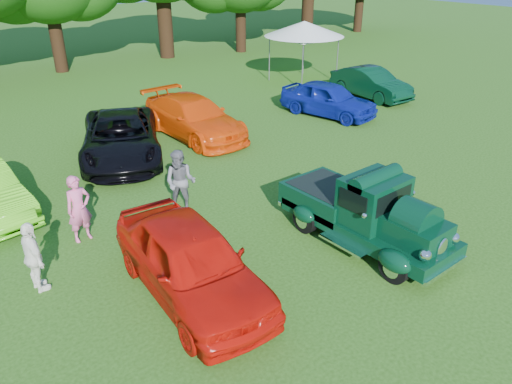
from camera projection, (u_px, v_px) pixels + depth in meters
ground at (337, 256)px, 12.32m from camera, size 120.00×120.00×0.00m
hero_pickup at (365, 213)px, 12.60m from camera, size 2.22×4.77×1.87m
red_convertible at (191, 261)px, 10.63m from camera, size 2.44×5.05×1.66m
back_car_black at (121, 137)px, 17.68m from camera, size 4.81×6.25×1.58m
back_car_orange at (194, 118)px, 19.76m from camera, size 2.19×5.36×1.56m
back_car_blue at (328, 99)px, 22.27m from camera, size 2.61×4.70×1.51m
back_car_green at (371, 83)px, 24.98m from camera, size 1.88×4.53×1.46m
spectator_pink at (79, 209)px, 12.62m from camera, size 0.68×0.48×1.79m
spectator_grey at (181, 182)px, 13.98m from camera, size 1.12×1.15×1.86m
spectator_white at (34, 257)px, 10.74m from camera, size 0.47×1.01×1.68m
canopy_tent at (304, 29)px, 27.11m from camera, size 4.37×4.37×3.27m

